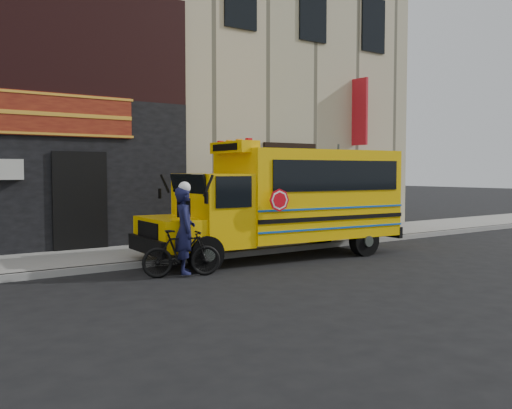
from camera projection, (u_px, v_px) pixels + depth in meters
The scene contains 8 objects.
ground at pixel (306, 271), 12.60m from camera, with size 120.00×120.00×0.00m, color black.
curb at pixel (240, 254), 14.70m from camera, with size 40.00×0.20×0.15m, color gray.
sidewalk at pixel (210, 248), 15.91m from camera, with size 40.00×3.00×0.15m, color gray.
building at pixel (117, 63), 20.66m from camera, with size 20.00×10.70×12.00m.
school_bus at pixel (288, 198), 14.65m from camera, with size 7.04×2.67×2.92m.
sign_pole at pixel (338, 188), 17.56m from camera, with size 0.09×0.26×3.04m.
bicycle at pixel (182, 253), 11.88m from camera, with size 0.47×1.66×1.00m, color black.
cyclist at pixel (185, 233), 11.98m from camera, with size 0.67×0.44×1.83m, color #111233.
Camera 1 is at (-8.22, -9.47, 2.22)m, focal length 40.00 mm.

